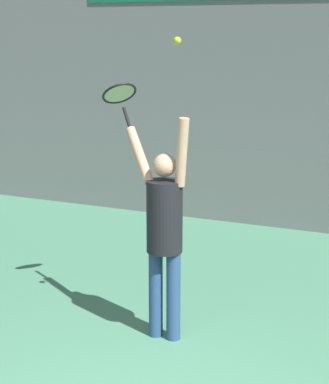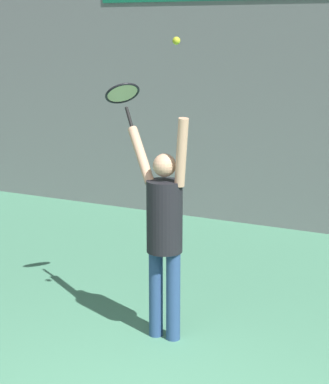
{
  "view_description": "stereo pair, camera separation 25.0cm",
  "coord_description": "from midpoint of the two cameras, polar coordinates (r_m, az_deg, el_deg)",
  "views": [
    {
      "loc": [
        1.96,
        -3.63,
        2.78
      ],
      "look_at": [
        -0.56,
        1.82,
        1.39
      ],
      "focal_mm": 65.0,
      "sensor_mm": 36.0,
      "label": 1
    },
    {
      "loc": [
        2.19,
        -3.52,
        2.78
      ],
      "look_at": [
        -0.56,
        1.82,
        1.39
      ],
      "focal_mm": 65.0,
      "sensor_mm": 36.0,
      "label": 2
    }
  ],
  "objects": [
    {
      "name": "tennis_player",
      "position": [
        6.25,
        1.12,
        -2.88
      ],
      "size": [
        0.8,
        0.49,
        2.07
      ],
      "color": "#2D4C7F",
      "rests_on": "ground_plane"
    },
    {
      "name": "tennis_racket",
      "position": [
        6.7,
        -2.36,
        7.94
      ],
      "size": [
        0.43,
        0.44,
        0.43
      ],
      "color": "black"
    },
    {
      "name": "tennis_ball",
      "position": [
        5.82,
        2.24,
        12.3
      ],
      "size": [
        0.07,
        0.07,
        0.07
      ],
      "color": "#CCDB2D"
    }
  ]
}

